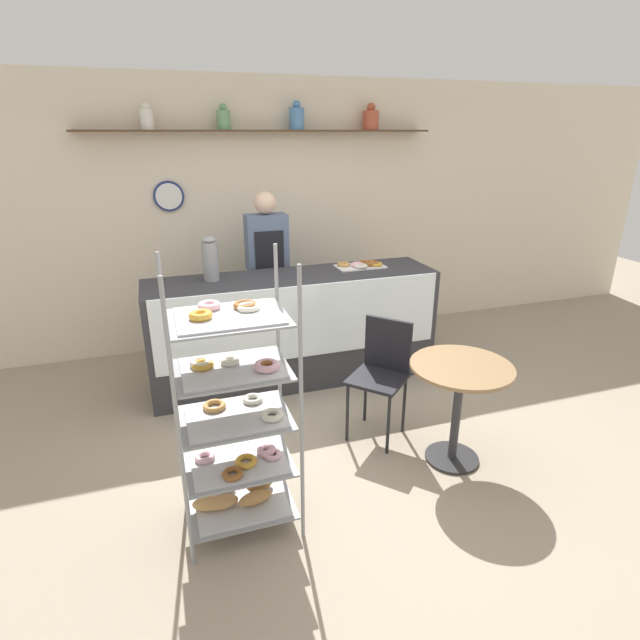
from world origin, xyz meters
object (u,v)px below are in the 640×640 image
(pastry_rack, at_px, (236,422))
(coffee_carafe, at_px, (210,259))
(donut_tray_counter, at_px, (362,265))
(cafe_chair, at_px, (382,366))
(person_worker, at_px, (268,271))
(cafe_table, at_px, (459,390))

(pastry_rack, height_order, coffee_carafe, pastry_rack)
(pastry_rack, distance_m, donut_tray_counter, 2.33)
(coffee_carafe, relative_size, donut_tray_counter, 0.83)
(coffee_carafe, bearing_deg, cafe_chair, -46.83)
(person_worker, distance_m, coffee_carafe, 0.76)
(coffee_carafe, bearing_deg, cafe_table, -49.26)
(cafe_chair, bearing_deg, donut_tray_counter, 122.53)
(person_worker, bearing_deg, cafe_table, -67.91)
(cafe_table, distance_m, donut_tray_counter, 1.70)
(coffee_carafe, bearing_deg, person_worker, 35.91)
(person_worker, distance_m, donut_tray_counter, 0.92)
(cafe_table, xyz_separation_m, cafe_chair, (-0.34, 0.49, 0.00))
(donut_tray_counter, bearing_deg, person_worker, 152.31)
(person_worker, relative_size, cafe_table, 2.26)
(cafe_table, relative_size, coffee_carafe, 1.98)
(donut_tray_counter, bearing_deg, cafe_table, -88.97)
(person_worker, relative_size, donut_tray_counter, 3.72)
(cafe_table, bearing_deg, person_worker, 112.09)
(pastry_rack, height_order, donut_tray_counter, pastry_rack)
(person_worker, relative_size, coffee_carafe, 4.47)
(cafe_table, relative_size, cafe_chair, 0.82)
(pastry_rack, distance_m, cafe_chair, 1.34)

